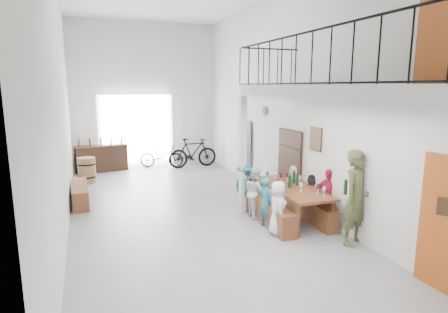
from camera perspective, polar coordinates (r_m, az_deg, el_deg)
name	(u,v)px	position (r m, az deg, el deg)	size (l,w,h in m)	color
floor	(187,212)	(9.50, -5.59, -8.47)	(12.00, 12.00, 0.00)	slate
room_walls	(185,67)	(8.99, -6.01, 13.48)	(12.00, 12.00, 12.00)	silver
gateway_portal	(136,131)	(14.84, -13.19, 3.77)	(2.80, 0.08, 2.80)	white
right_wall_decor	(327,149)	(8.55, 15.39, 1.12)	(0.07, 8.28, 5.07)	#9B4112
balcony	(339,94)	(7.00, 17.12, 9.06)	(1.52, 5.62, 4.00)	silver
tasting_table	(293,190)	(8.94, 10.44, -5.08)	(1.13, 2.45, 0.79)	brown
bench_inner	(268,212)	(8.78, 6.70, -8.34)	(0.36, 2.22, 0.51)	brown
bench_wall	(307,208)	(9.19, 12.59, -7.67)	(0.28, 2.19, 0.50)	brown
tableware	(293,180)	(9.02, 10.52, -3.53)	(0.62, 1.82, 0.35)	#103216
side_bench	(80,194)	(10.83, -21.07, -5.34)	(0.39, 1.79, 0.50)	brown
oak_barrel	(87,170)	(12.97, -20.16, -1.97)	(0.57, 0.57, 0.83)	#926640
serving_counter	(102,158)	(14.58, -18.15, -0.25)	(1.82, 0.51, 0.96)	#311F11
counter_bottles	(101,142)	(14.47, -18.28, 2.15)	(1.56, 0.35, 0.28)	#103216
guest_left_a	(278,208)	(8.04, 8.20, -7.75)	(0.57, 0.37, 1.16)	white
guest_left_b	(266,202)	(8.42, 6.39, -6.92)	(0.41, 0.27, 1.14)	#266D80
guest_left_c	(256,192)	(9.04, 4.82, -5.40)	(0.59, 0.46, 1.21)	white
guest_left_d	(245,187)	(9.40, 3.21, -4.66)	(0.80, 0.46, 1.25)	#266D80
guest_right_a	(328,197)	(8.77, 15.56, -5.97)	(0.76, 0.32, 1.30)	#B91F36
guest_right_b	(312,195)	(9.30, 13.29, -5.75)	(0.97, 0.31, 1.05)	black
guest_right_c	(294,187)	(9.83, 10.68, -4.53)	(0.55, 0.36, 1.12)	white
host_standing	(356,198)	(7.80, 19.51, -5.97)	(0.69, 0.46, 1.90)	#464829
potted_plant	(262,187)	(10.95, 5.82, -4.58)	(0.43, 0.37, 0.47)	#144B16
bicycle_near	(162,156)	(14.70, -9.50, 0.05)	(0.58, 1.67, 0.88)	black
bicycle_far	(193,153)	(14.52, -4.76, 0.58)	(0.54, 1.91, 1.15)	black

